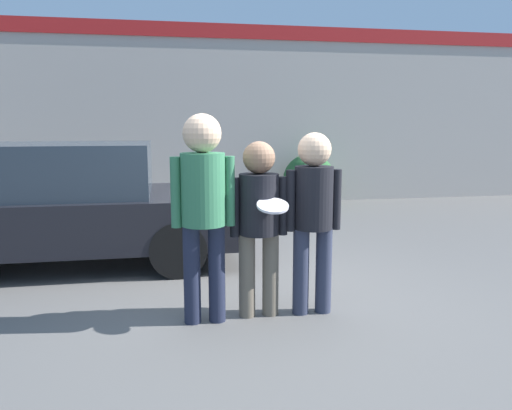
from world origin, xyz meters
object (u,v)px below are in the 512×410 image
at_px(person_middle_with_frisbee, 259,214).
at_px(shrub, 309,180).
at_px(parked_car_near, 63,204).
at_px(person_right, 313,208).
at_px(person_left, 203,198).

bearing_deg(person_middle_with_frisbee, shrub, 69.46).
bearing_deg(parked_car_near, person_right, -40.32).
height_order(person_left, shrub, person_left).
xyz_separation_m(person_middle_with_frisbee, shrub, (2.21, 5.90, -0.39)).
height_order(person_right, parked_car_near, person_right).
bearing_deg(shrub, person_right, -106.10).
bearing_deg(parked_car_near, person_left, -54.65).
distance_m(person_left, parked_car_near, 2.78).
relative_size(person_middle_with_frisbee, shrub, 1.43).
xyz_separation_m(person_left, person_right, (1.01, 0.04, -0.13)).
height_order(person_right, shrub, person_right).
height_order(person_left, parked_car_near, person_left).
bearing_deg(person_right, parked_car_near, 139.68).
xyz_separation_m(parked_car_near, shrub, (4.31, 3.72, -0.20)).
height_order(parked_car_near, shrub, parked_car_near).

